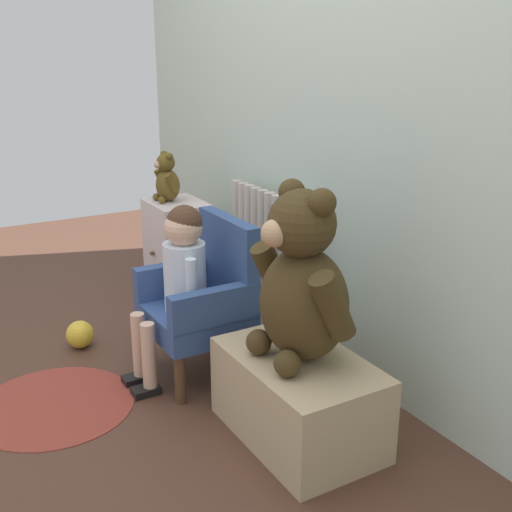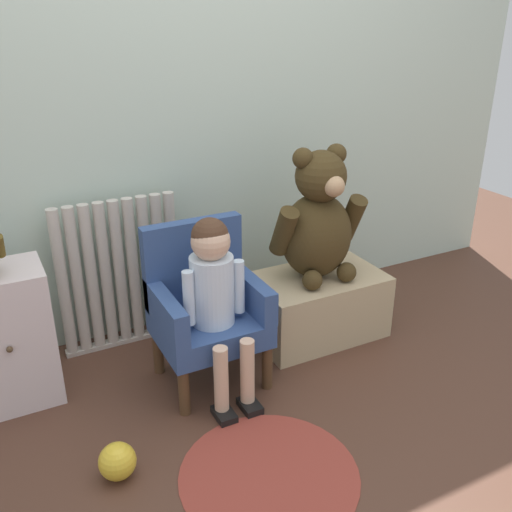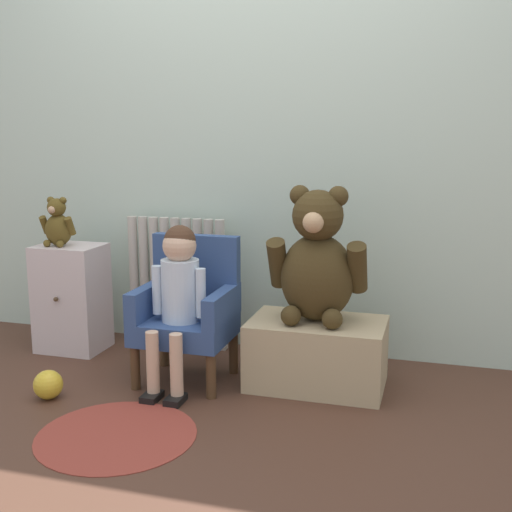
{
  "view_description": "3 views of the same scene",
  "coord_description": "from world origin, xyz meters",
  "px_view_note": "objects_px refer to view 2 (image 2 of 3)",
  "views": [
    {
      "loc": [
        2.04,
        -0.48,
        1.32
      ],
      "look_at": [
        0.17,
        0.6,
        0.61
      ],
      "focal_mm": 45.0,
      "sensor_mm": 36.0,
      "label": 1
    },
    {
      "loc": [
        -0.93,
        -1.34,
        1.45
      ],
      "look_at": [
        0.06,
        0.59,
        0.49
      ],
      "focal_mm": 40.0,
      "sensor_mm": 36.0,
      "label": 2
    },
    {
      "loc": [
        0.92,
        -2.09,
        1.13
      ],
      "look_at": [
        0.14,
        0.57,
        0.6
      ],
      "focal_mm": 45.0,
      "sensor_mm": 36.0,
      "label": 3
    }
  ],
  "objects_px": {
    "radiator": "(120,275)",
    "floor_rug": "(269,474)",
    "child_figure": "(214,284)",
    "small_dresser": "(7,337)",
    "large_teddy_bear": "(318,222)",
    "child_armchair": "(205,306)",
    "low_bench": "(317,305)",
    "toy_ball": "(117,461)"
  },
  "relations": [
    {
      "from": "small_dresser",
      "to": "floor_rug",
      "type": "bearing_deg",
      "value": -50.04
    },
    {
      "from": "child_figure",
      "to": "toy_ball",
      "type": "height_order",
      "value": "child_figure"
    },
    {
      "from": "low_bench",
      "to": "toy_ball",
      "type": "relative_size",
      "value": 4.79
    },
    {
      "from": "child_figure",
      "to": "low_bench",
      "type": "xyz_separation_m",
      "value": [
        0.59,
        0.18,
        -0.33
      ]
    },
    {
      "from": "small_dresser",
      "to": "floor_rug",
      "type": "height_order",
      "value": "small_dresser"
    },
    {
      "from": "child_armchair",
      "to": "child_figure",
      "type": "relative_size",
      "value": 0.9
    },
    {
      "from": "radiator",
      "to": "small_dresser",
      "type": "relative_size",
      "value": 1.24
    },
    {
      "from": "radiator",
      "to": "toy_ball",
      "type": "xyz_separation_m",
      "value": [
        -0.26,
        -0.82,
        -0.28
      ]
    },
    {
      "from": "small_dresser",
      "to": "child_figure",
      "type": "relative_size",
      "value": 0.76
    },
    {
      "from": "small_dresser",
      "to": "child_armchair",
      "type": "xyz_separation_m",
      "value": [
        0.74,
        -0.2,
        0.05
      ]
    },
    {
      "from": "small_dresser",
      "to": "child_armchair",
      "type": "bearing_deg",
      "value": -15.28
    },
    {
      "from": "small_dresser",
      "to": "low_bench",
      "type": "distance_m",
      "value": 1.35
    },
    {
      "from": "radiator",
      "to": "low_bench",
      "type": "bearing_deg",
      "value": -22.67
    },
    {
      "from": "child_armchair",
      "to": "large_teddy_bear",
      "type": "xyz_separation_m",
      "value": [
        0.59,
        0.08,
        0.24
      ]
    },
    {
      "from": "child_figure",
      "to": "floor_rug",
      "type": "xyz_separation_m",
      "value": [
        -0.04,
        -0.52,
        -0.48
      ]
    },
    {
      "from": "low_bench",
      "to": "floor_rug",
      "type": "bearing_deg",
      "value": -132.25
    },
    {
      "from": "child_figure",
      "to": "large_teddy_bear",
      "type": "xyz_separation_m",
      "value": [
        0.59,
        0.19,
        0.09
      ]
    },
    {
      "from": "small_dresser",
      "to": "floor_rug",
      "type": "relative_size",
      "value": 0.92
    },
    {
      "from": "child_armchair",
      "to": "toy_ball",
      "type": "bearing_deg",
      "value": -140.75
    },
    {
      "from": "small_dresser",
      "to": "large_teddy_bear",
      "type": "xyz_separation_m",
      "value": [
        1.33,
        -0.12,
        0.29
      ]
    },
    {
      "from": "floor_rug",
      "to": "radiator",
      "type": "bearing_deg",
      "value": 100.51
    },
    {
      "from": "small_dresser",
      "to": "low_bench",
      "type": "xyz_separation_m",
      "value": [
        1.33,
        -0.13,
        -0.13
      ]
    },
    {
      "from": "child_armchair",
      "to": "floor_rug",
      "type": "distance_m",
      "value": 0.71
    },
    {
      "from": "low_bench",
      "to": "large_teddy_bear",
      "type": "xyz_separation_m",
      "value": [
        -0.01,
        0.01,
        0.42
      ]
    },
    {
      "from": "radiator",
      "to": "large_teddy_bear",
      "type": "xyz_separation_m",
      "value": [
        0.82,
        -0.34,
        0.22
      ]
    },
    {
      "from": "radiator",
      "to": "child_armchair",
      "type": "distance_m",
      "value": 0.48
    },
    {
      "from": "radiator",
      "to": "large_teddy_bear",
      "type": "bearing_deg",
      "value": -22.25
    },
    {
      "from": "low_bench",
      "to": "radiator",
      "type": "bearing_deg",
      "value": 157.33
    },
    {
      "from": "floor_rug",
      "to": "child_figure",
      "type": "bearing_deg",
      "value": 85.38
    },
    {
      "from": "radiator",
      "to": "floor_rug",
      "type": "height_order",
      "value": "radiator"
    },
    {
      "from": "radiator",
      "to": "child_armchair",
      "type": "bearing_deg",
      "value": -60.41
    },
    {
      "from": "child_armchair",
      "to": "floor_rug",
      "type": "relative_size",
      "value": 1.08
    },
    {
      "from": "small_dresser",
      "to": "child_figure",
      "type": "bearing_deg",
      "value": -22.74
    },
    {
      "from": "floor_rug",
      "to": "toy_ball",
      "type": "height_order",
      "value": "toy_ball"
    },
    {
      "from": "child_figure",
      "to": "floor_rug",
      "type": "bearing_deg",
      "value": -94.62
    },
    {
      "from": "large_teddy_bear",
      "to": "floor_rug",
      "type": "distance_m",
      "value": 1.11
    },
    {
      "from": "child_armchair",
      "to": "toy_ball",
      "type": "relative_size",
      "value": 5.24
    },
    {
      "from": "large_teddy_bear",
      "to": "toy_ball",
      "type": "height_order",
      "value": "large_teddy_bear"
    },
    {
      "from": "child_armchair",
      "to": "child_figure",
      "type": "xyz_separation_m",
      "value": [
        -0.0,
        -0.11,
        0.15
      ]
    },
    {
      "from": "large_teddy_bear",
      "to": "floor_rug",
      "type": "height_order",
      "value": "large_teddy_bear"
    },
    {
      "from": "low_bench",
      "to": "large_teddy_bear",
      "type": "distance_m",
      "value": 0.42
    },
    {
      "from": "radiator",
      "to": "child_armchair",
      "type": "relative_size",
      "value": 1.05
    }
  ]
}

